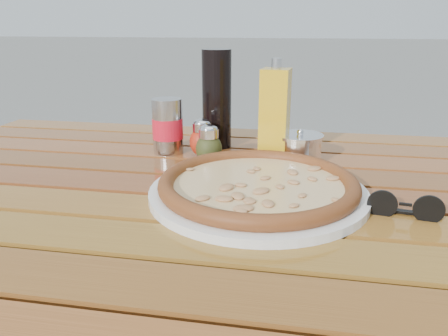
% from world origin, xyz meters
% --- Properties ---
extents(table, '(1.40, 0.90, 0.75)m').
position_xyz_m(table, '(0.00, -0.00, 0.67)').
color(table, '#3C220D').
rests_on(table, ground).
extents(plate, '(0.44, 0.44, 0.01)m').
position_xyz_m(plate, '(0.07, -0.03, 0.76)').
color(plate, silver).
rests_on(plate, table).
extents(pizza, '(0.35, 0.35, 0.03)m').
position_xyz_m(pizza, '(0.07, -0.03, 0.77)').
color(pizza, '#FFECB6').
rests_on(pizza, plate).
extents(pepper_shaker, '(0.05, 0.05, 0.08)m').
position_xyz_m(pepper_shaker, '(-0.08, 0.19, 0.79)').
color(pepper_shaker, red).
rests_on(pepper_shaker, table).
extents(oregano_shaker, '(0.05, 0.05, 0.08)m').
position_xyz_m(oregano_shaker, '(-0.05, 0.14, 0.79)').
color(oregano_shaker, '#3D421A').
rests_on(oregano_shaker, table).
extents(dark_bottle, '(0.09, 0.09, 0.22)m').
position_xyz_m(dark_bottle, '(-0.06, 0.26, 0.86)').
color(dark_bottle, black).
rests_on(dark_bottle, table).
extents(soda_can, '(0.07, 0.07, 0.12)m').
position_xyz_m(soda_can, '(-0.16, 0.19, 0.81)').
color(soda_can, '#B8B8BD').
rests_on(soda_can, table).
extents(olive_oil_cruet, '(0.06, 0.06, 0.21)m').
position_xyz_m(olive_oil_cruet, '(0.08, 0.17, 0.85)').
color(olive_oil_cruet, gold).
rests_on(olive_oil_cruet, table).
extents(parmesan_tin, '(0.13, 0.13, 0.07)m').
position_xyz_m(parmesan_tin, '(0.13, 0.17, 0.78)').
color(parmesan_tin, silver).
rests_on(parmesan_tin, table).
extents(sunglasses, '(0.11, 0.03, 0.04)m').
position_xyz_m(sunglasses, '(0.29, -0.07, 0.77)').
color(sunglasses, black).
rests_on(sunglasses, table).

